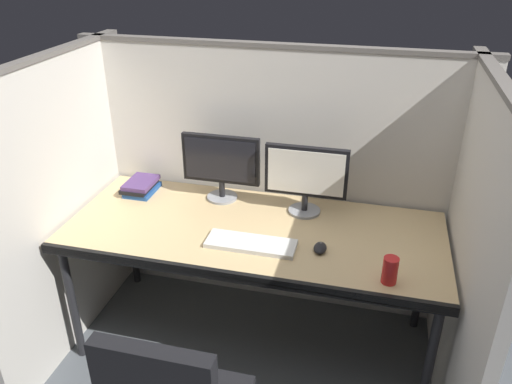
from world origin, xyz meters
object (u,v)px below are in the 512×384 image
(monitor_left, at_px, (221,163))
(keyboard_main, at_px, (251,244))
(monitor_right, at_px, (306,176))
(computer_mouse, at_px, (320,248))
(book_stack, at_px, (141,186))
(desk, at_px, (253,238))
(soda_can, at_px, (390,270))

(monitor_left, distance_m, keyboard_main, 0.55)
(monitor_right, distance_m, keyboard_main, 0.48)
(monitor_left, height_order, keyboard_main, monitor_left)
(computer_mouse, distance_m, book_stack, 1.14)
(desk, bearing_deg, book_stack, 161.43)
(keyboard_main, bearing_deg, book_stack, 152.58)
(keyboard_main, distance_m, soda_can, 0.66)
(desk, xyz_separation_m, soda_can, (0.67, -0.28, 0.11))
(monitor_right, distance_m, computer_mouse, 0.42)
(soda_can, bearing_deg, desk, 157.44)
(book_stack, bearing_deg, computer_mouse, -18.30)
(keyboard_main, bearing_deg, monitor_left, 123.07)
(desk, bearing_deg, computer_mouse, -17.72)
(soda_can, bearing_deg, book_stack, 159.49)
(keyboard_main, xyz_separation_m, book_stack, (-0.75, 0.39, 0.02))
(book_stack, bearing_deg, monitor_right, -0.39)
(keyboard_main, relative_size, book_stack, 1.98)
(computer_mouse, bearing_deg, monitor_left, 146.90)
(monitor_left, distance_m, soda_can, 1.09)
(book_stack, bearing_deg, keyboard_main, -27.42)
(keyboard_main, bearing_deg, soda_can, -11.53)
(desk, xyz_separation_m, monitor_right, (0.22, 0.24, 0.27))
(computer_mouse, bearing_deg, book_stack, 161.70)
(desk, xyz_separation_m, book_stack, (-0.73, 0.24, 0.08))
(desk, bearing_deg, keyboard_main, -79.29)
(monitor_left, bearing_deg, keyboard_main, -56.93)
(computer_mouse, xyz_separation_m, soda_can, (0.32, -0.16, 0.04))
(computer_mouse, bearing_deg, monitor_right, 110.56)
(desk, relative_size, monitor_left, 4.42)
(desk, height_order, keyboard_main, keyboard_main)
(computer_mouse, xyz_separation_m, book_stack, (-1.08, 0.36, 0.02))
(computer_mouse, bearing_deg, keyboard_main, -174.01)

